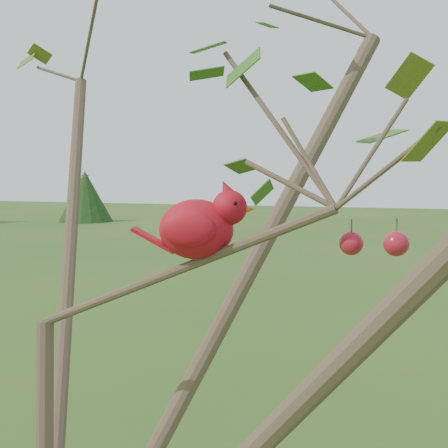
# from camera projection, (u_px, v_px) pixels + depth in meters

# --- Properties ---
(crabapple_tree) EXTENTS (2.35, 2.05, 2.95)m
(crabapple_tree) POSITION_uv_depth(u_px,v_px,m) (34.00, 249.00, 1.00)
(crabapple_tree) COLOR #483727
(crabapple_tree) RESTS_ON ground
(cardinal) EXTENTS (0.22, 0.13, 0.16)m
(cardinal) POSITION_uv_depth(u_px,v_px,m) (200.00, 226.00, 1.00)
(cardinal) COLOR red
(cardinal) RESTS_ON ground
(distant_trees) EXTENTS (42.53, 14.86, 3.36)m
(distant_trees) POSITION_uv_depth(u_px,v_px,m) (363.00, 194.00, 25.72)
(distant_trees) COLOR #483727
(distant_trees) RESTS_ON ground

